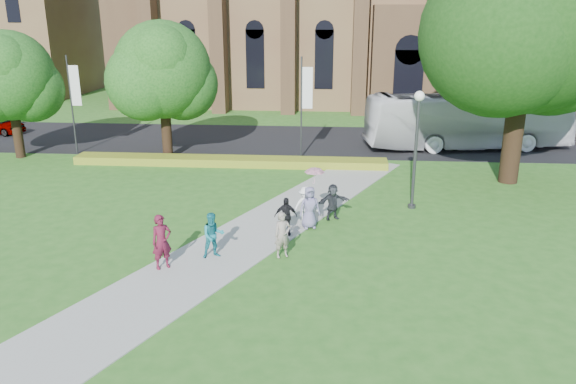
# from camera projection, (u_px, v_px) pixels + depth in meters

# --- Properties ---
(ground) EXTENTS (160.00, 160.00, 0.00)m
(ground) POSITION_uv_depth(u_px,v_px,m) (219.00, 263.00, 19.69)
(ground) COLOR #2F691F
(ground) RESTS_ON ground
(road) EXTENTS (160.00, 10.00, 0.02)m
(road) POSITION_uv_depth(u_px,v_px,m) (276.00, 140.00, 38.67)
(road) COLOR black
(road) RESTS_ON ground
(footpath) EXTENTS (15.58, 28.54, 0.04)m
(footpath) POSITION_uv_depth(u_px,v_px,m) (225.00, 251.00, 20.63)
(footpath) COLOR #B2B2A8
(footpath) RESTS_ON ground
(flower_hedge) EXTENTS (18.00, 1.40, 0.45)m
(flower_hedge) POSITION_uv_depth(u_px,v_px,m) (230.00, 161.00, 32.30)
(flower_hedge) COLOR gold
(flower_hedge) RESTS_ON ground
(streetlamp) EXTENTS (0.44, 0.44, 5.24)m
(streetlamp) POSITION_uv_depth(u_px,v_px,m) (417.00, 136.00, 24.29)
(streetlamp) COLOR #38383D
(streetlamp) RESTS_ON ground
(large_tree) EXTENTS (9.60, 9.60, 13.20)m
(large_tree) POSITION_uv_depth(u_px,v_px,m) (528.00, 13.00, 26.60)
(large_tree) COLOR #332114
(large_tree) RESTS_ON ground
(street_tree_0) EXTENTS (5.20, 5.20, 7.50)m
(street_tree_0) POSITION_uv_depth(u_px,v_px,m) (9.00, 76.00, 32.62)
(street_tree_0) COLOR #332114
(street_tree_0) RESTS_ON ground
(street_tree_1) EXTENTS (5.60, 5.60, 8.05)m
(street_tree_1) POSITION_uv_depth(u_px,v_px,m) (162.00, 70.00, 32.31)
(street_tree_1) COLOR #332114
(street_tree_1) RESTS_ON ground
(banner_pole_0) EXTENTS (0.70, 0.10, 6.00)m
(banner_pole_0) POSITION_uv_depth(u_px,v_px,m) (303.00, 102.00, 32.92)
(banner_pole_0) COLOR #38383D
(banner_pole_0) RESTS_ON ground
(banner_pole_1) EXTENTS (0.70, 0.10, 6.00)m
(banner_pole_1) POSITION_uv_depth(u_px,v_px,m) (73.00, 99.00, 33.98)
(banner_pole_1) COLOR #38383D
(banner_pole_1) RESTS_ON ground
(tour_coach) EXTENTS (13.28, 4.96, 3.61)m
(tour_coach) POSITION_uv_depth(u_px,v_px,m) (467.00, 120.00, 35.83)
(tour_coach) COLOR white
(tour_coach) RESTS_ON road
(pedestrian_0) EXTENTS (0.84, 0.79, 1.92)m
(pedestrian_0) POSITION_uv_depth(u_px,v_px,m) (162.00, 242.00, 18.97)
(pedestrian_0) COLOR #5A142A
(pedestrian_0) RESTS_ON footpath
(pedestrian_1) EXTENTS (0.99, 0.90, 1.66)m
(pedestrian_1) POSITION_uv_depth(u_px,v_px,m) (213.00, 235.00, 19.86)
(pedestrian_1) COLOR teal
(pedestrian_1) RESTS_ON footpath
(pedestrian_2) EXTENTS (1.18, 0.90, 1.62)m
(pedestrian_2) POSITION_uv_depth(u_px,v_px,m) (306.00, 206.00, 22.97)
(pedestrian_2) COLOR white
(pedestrian_2) RESTS_ON footpath
(pedestrian_3) EXTENTS (0.94, 0.50, 1.53)m
(pedestrian_3) POSITION_uv_depth(u_px,v_px,m) (286.00, 216.00, 21.91)
(pedestrian_3) COLOR black
(pedestrian_3) RESTS_ON footpath
(pedestrian_4) EXTENTS (0.97, 0.78, 1.73)m
(pedestrian_4) POSITION_uv_depth(u_px,v_px,m) (310.00, 207.00, 22.60)
(pedestrian_4) COLOR slate
(pedestrian_4) RESTS_ON footpath
(pedestrian_5) EXTENTS (1.48, 1.04, 1.54)m
(pedestrian_5) POSITION_uv_depth(u_px,v_px,m) (333.00, 202.00, 23.58)
(pedestrian_5) COLOR #292C31
(pedestrian_5) RESTS_ON footpath
(pedestrian_6) EXTENTS (0.73, 0.64, 1.68)m
(pedestrian_6) POSITION_uv_depth(u_px,v_px,m) (283.00, 235.00, 19.87)
(pedestrian_6) COLOR gray
(pedestrian_6) RESTS_ON footpath
(parasol) EXTENTS (1.01, 1.01, 0.69)m
(parasol) POSITION_uv_depth(u_px,v_px,m) (315.00, 178.00, 22.31)
(parasol) COLOR #EDA7BA
(parasol) RESTS_ON pedestrian_4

